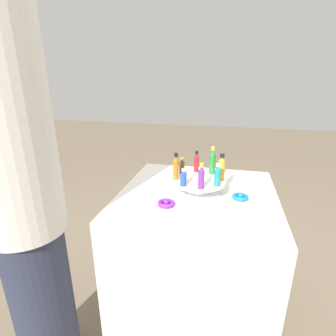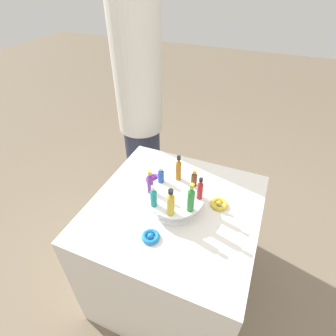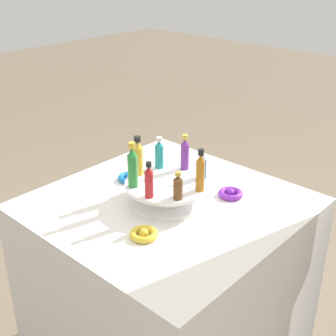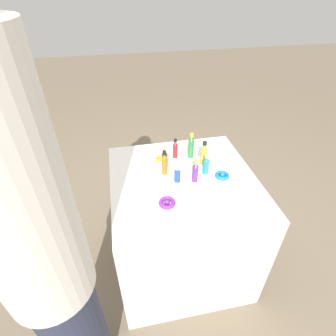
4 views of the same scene
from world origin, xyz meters
The scene contains 15 objects.
ground_plane centered at (0.00, 0.00, 0.00)m, with size 12.00×12.00×0.00m, color #756651.
party_table centered at (0.00, 0.00, 0.37)m, with size 0.80×0.80×0.75m.
display_stand centered at (0.00, 0.00, 0.79)m, with size 0.28×0.28×0.08m.
bottle_green centered at (-0.10, 0.06, 0.89)m, with size 0.03×0.03×0.15m.
bottle_red centered at (-0.11, -0.03, 0.88)m, with size 0.03×0.03×0.12m.
bottle_brown centered at (-0.06, -0.10, 0.86)m, with size 0.03×0.03×0.09m.
bottle_amber centered at (0.03, -0.11, 0.89)m, with size 0.03×0.03×0.14m.
bottle_blue centered at (0.10, -0.06, 0.86)m, with size 0.03×0.03×0.09m.
bottle_purple centered at (0.11, 0.03, 0.88)m, with size 0.03×0.03×0.12m.
bottle_teal centered at (0.06, 0.10, 0.87)m, with size 0.03×0.03×0.11m.
bottle_gold centered at (-0.03, 0.11, 0.88)m, with size 0.03×0.03×0.14m.
ribbon_bow_blue centered at (0.02, 0.21, 0.76)m, with size 0.08×0.08×0.03m.
ribbon_bow_gold centered at (-0.20, -0.09, 0.76)m, with size 0.08×0.08×0.03m.
ribbon_bow_purple centered at (0.17, -0.13, 0.76)m, with size 0.08×0.08×0.03m.
person_figure centered at (0.50, -0.62, 0.90)m, with size 0.30×0.30×1.78m.
Camera 2 is at (-0.31, 0.82, 1.68)m, focal length 28.00 mm.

